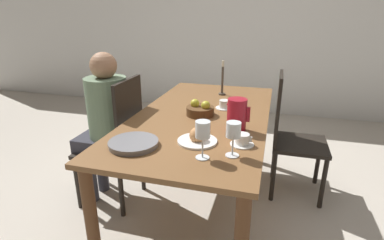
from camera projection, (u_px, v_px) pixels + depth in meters
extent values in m
plane|color=beige|center=(201.00, 204.00, 2.39)|extent=(20.00, 20.00, 0.00)
cube|color=white|center=(246.00, 22.00, 4.22)|extent=(10.00, 0.06, 2.60)
cube|color=brown|center=(202.00, 116.00, 2.13)|extent=(0.91, 1.80, 0.03)
cylinder|color=brown|center=(92.00, 226.00, 1.61)|extent=(0.07, 0.07, 0.73)
cylinder|color=brown|center=(184.00, 121.00, 3.12)|extent=(0.07, 0.07, 0.73)
cylinder|color=brown|center=(262.00, 129.00, 2.92)|extent=(0.07, 0.07, 0.73)
cylinder|color=black|center=(78.00, 184.00, 2.28)|extent=(0.04, 0.04, 0.42)
cylinder|color=black|center=(104.00, 162.00, 2.62)|extent=(0.04, 0.04, 0.42)
cylinder|color=black|center=(121.00, 191.00, 2.19)|extent=(0.04, 0.04, 0.42)
cylinder|color=black|center=(143.00, 167.00, 2.52)|extent=(0.04, 0.04, 0.42)
cube|color=black|center=(109.00, 149.00, 2.32)|extent=(0.42, 0.42, 0.03)
cube|color=black|center=(129.00, 117.00, 2.17)|extent=(0.03, 0.39, 0.55)
cylinder|color=black|center=(318.00, 162.00, 2.61)|extent=(0.04, 0.04, 0.42)
cylinder|color=black|center=(323.00, 184.00, 2.28)|extent=(0.04, 0.04, 0.42)
cylinder|color=black|center=(274.00, 156.00, 2.71)|extent=(0.04, 0.04, 0.42)
cylinder|color=black|center=(273.00, 177.00, 2.37)|extent=(0.04, 0.04, 0.42)
cube|color=black|center=(300.00, 144.00, 2.42)|extent=(0.42, 0.42, 0.03)
cube|color=black|center=(278.00, 108.00, 2.37)|extent=(0.03, 0.39, 0.55)
cylinder|color=#33333D|center=(91.00, 175.00, 2.37)|extent=(0.09, 0.09, 0.45)
cylinder|color=#33333D|center=(102.00, 166.00, 2.51)|extent=(0.09, 0.09, 0.45)
cube|color=#33333D|center=(101.00, 141.00, 2.33)|extent=(0.30, 0.34, 0.11)
cylinder|color=slate|center=(108.00, 108.00, 2.21)|extent=(0.30, 0.30, 0.46)
sphere|color=#A37556|center=(103.00, 66.00, 2.10)|extent=(0.19, 0.19, 0.19)
cylinder|color=#A37556|center=(109.00, 86.00, 2.39)|extent=(0.25, 0.06, 0.20)
cylinder|color=#A31423|center=(237.00, 115.00, 1.80)|extent=(0.12, 0.12, 0.20)
cube|color=#A31423|center=(248.00, 114.00, 1.78)|extent=(0.02, 0.02, 0.09)
cone|color=#A31423|center=(230.00, 102.00, 1.79)|extent=(0.04, 0.04, 0.04)
cylinder|color=white|center=(202.00, 158.00, 1.49)|extent=(0.07, 0.07, 0.00)
cylinder|color=white|center=(203.00, 147.00, 1.47)|extent=(0.01, 0.01, 0.11)
cylinder|color=white|center=(203.00, 129.00, 1.44)|extent=(0.07, 0.07, 0.08)
cylinder|color=white|center=(232.00, 155.00, 1.51)|extent=(0.07, 0.07, 0.00)
cylinder|color=white|center=(233.00, 146.00, 1.50)|extent=(0.01, 0.01, 0.10)
cylinder|color=white|center=(233.00, 130.00, 1.47)|extent=(0.07, 0.07, 0.08)
cylinder|color=orange|center=(233.00, 133.00, 1.47)|extent=(0.06, 0.06, 0.04)
cylinder|color=white|center=(242.00, 144.00, 1.64)|extent=(0.13, 0.13, 0.01)
cylinder|color=white|center=(242.00, 139.00, 1.62)|extent=(0.08, 0.08, 0.06)
cube|color=white|center=(251.00, 139.00, 1.61)|extent=(0.01, 0.01, 0.03)
cylinder|color=white|center=(224.00, 108.00, 2.25)|extent=(0.13, 0.13, 0.01)
cylinder|color=white|center=(224.00, 104.00, 2.23)|extent=(0.08, 0.08, 0.06)
cube|color=white|center=(230.00, 104.00, 2.22)|extent=(0.01, 0.01, 0.03)
cylinder|color=gray|center=(134.00, 144.00, 1.62)|extent=(0.27, 0.27, 0.02)
cylinder|color=gray|center=(133.00, 142.00, 1.62)|extent=(0.27, 0.27, 0.01)
cylinder|color=white|center=(197.00, 141.00, 1.67)|extent=(0.22, 0.22, 0.01)
sphere|color=tan|center=(197.00, 135.00, 1.66)|extent=(0.09, 0.09, 0.09)
cylinder|color=brown|center=(200.00, 111.00, 2.10)|extent=(0.19, 0.19, 0.06)
sphere|color=gold|center=(206.00, 105.00, 2.06)|extent=(0.06, 0.06, 0.06)
sphere|color=gold|center=(195.00, 103.00, 2.10)|extent=(0.06, 0.06, 0.06)
cylinder|color=#4C4238|center=(222.00, 94.00, 2.61)|extent=(0.06, 0.06, 0.01)
cylinder|color=#4C4238|center=(222.00, 80.00, 2.57)|extent=(0.02, 0.02, 0.23)
cylinder|color=beige|center=(223.00, 64.00, 2.52)|extent=(0.02, 0.02, 0.05)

